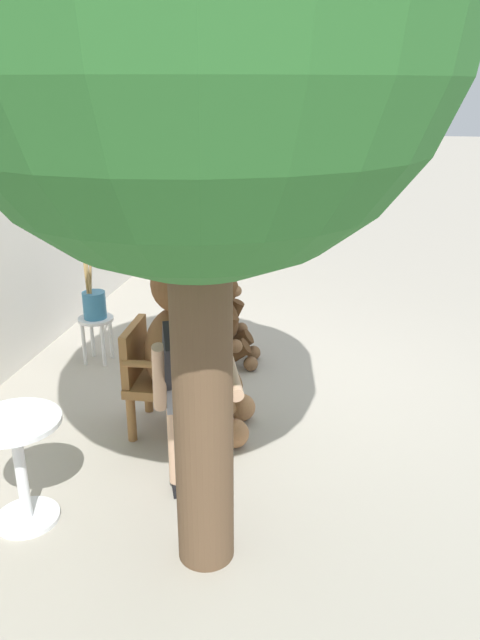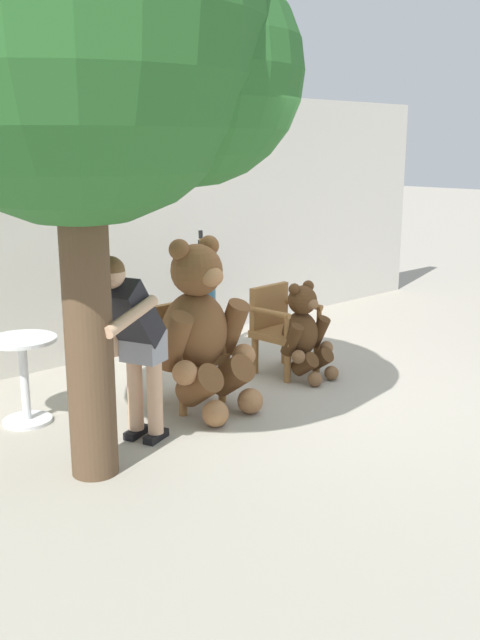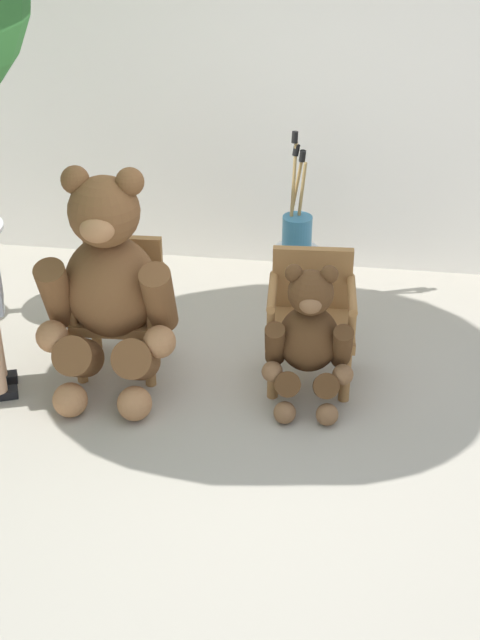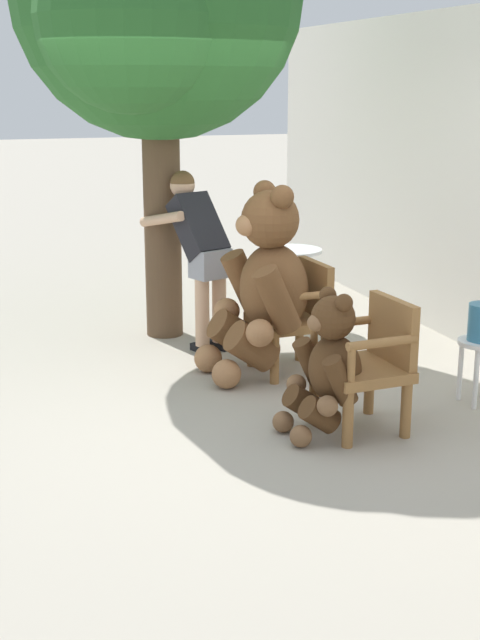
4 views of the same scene
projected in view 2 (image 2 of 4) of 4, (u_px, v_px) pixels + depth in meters
ground_plane at (287, 403)px, 6.30m from camera, size 60.00×60.00×0.00m
back_wall at (127, 223)px, 7.68m from camera, size 10.00×0.16×2.80m
wooden_chair_left at (182, 351)px, 6.25m from camera, size 0.58×0.55×0.86m
wooden_chair_right at (282, 327)px, 7.09m from camera, size 0.59×0.55×0.86m
teddy_bear_large at (201, 327)px, 6.01m from camera, size 0.89×0.85×1.48m
teddy_bear_small at (304, 332)px, 6.88m from camera, size 0.57×0.55×0.95m
person_visitor at (132, 332)px, 5.21m from camera, size 0.75×0.67×1.48m
white_stool at (206, 323)px, 7.68m from camera, size 0.34×0.34×0.46m
brush_bucket at (205, 298)px, 7.62m from camera, size 0.22×0.22×0.89m
round_side_table at (24, 370)px, 5.76m from camera, size 0.56×0.56×0.72m
patio_tree at (94, 38)px, 4.31m from camera, size 2.54×2.42×4.13m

